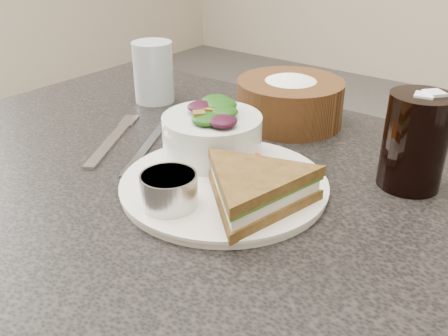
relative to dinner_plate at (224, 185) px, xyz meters
name	(u,v)px	position (x,y,z in m)	size (l,w,h in m)	color
dinner_plate	(224,185)	(0.00, 0.00, 0.00)	(0.26, 0.26, 0.01)	silver
sandwich	(254,189)	(0.06, -0.03, 0.03)	(0.17, 0.17, 0.05)	brown
salad_bowl	(212,128)	(-0.06, 0.05, 0.05)	(0.14, 0.14, 0.08)	silver
dressing_ramekin	(169,190)	(-0.01, -0.08, 0.03)	(0.07, 0.07, 0.04)	#B2B2B3
orange_wedge	(250,156)	(0.00, 0.06, 0.02)	(0.06, 0.06, 0.03)	#F85C0F
fork	(110,142)	(-0.22, 0.01, 0.00)	(0.02, 0.18, 0.00)	#B2B3B4
knife	(147,146)	(-0.17, 0.03, 0.00)	(0.01, 0.20, 0.00)	#919498
bread_basket	(290,94)	(-0.05, 0.25, 0.04)	(0.17, 0.17, 0.10)	#56331A
cola_glass	(416,137)	(0.18, 0.15, 0.06)	(0.08, 0.08, 0.13)	black
water_glass	(153,72)	(-0.31, 0.19, 0.05)	(0.07, 0.07, 0.11)	#AEBDC6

